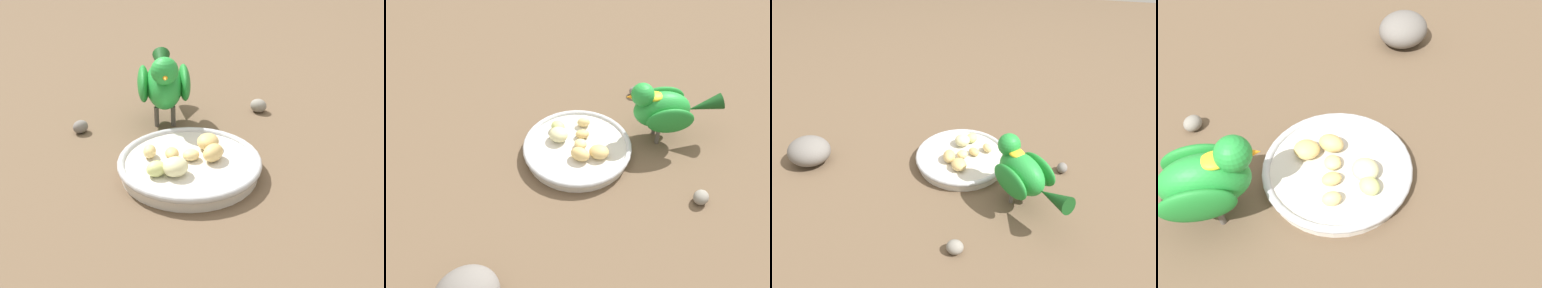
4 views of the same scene
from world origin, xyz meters
TOP-DOWN VIEW (x-y plane):
  - ground_plane at (0.00, 0.00)m, footprint 4.00×4.00m
  - feeding_bowl at (-0.00, -0.01)m, footprint 0.22×0.22m
  - apple_piece_0 at (0.03, -0.03)m, footprint 0.05×0.04m
  - apple_piece_1 at (0.05, 0.00)m, footprint 0.05×0.05m
  - apple_piece_2 at (-0.03, 0.05)m, footprint 0.03×0.03m
  - apple_piece_3 at (-0.01, 0.02)m, footprint 0.04×0.04m
  - apple_piece_4 at (0.01, -0.01)m, footprint 0.03×0.03m
  - apple_piece_5 at (-0.04, -0.02)m, footprint 0.04×0.04m
  - apple_piece_6 at (-0.06, 0.00)m, footprint 0.03×0.03m
  - parrot at (0.10, 0.15)m, footprint 0.16×0.17m
  - rock_large at (0.10, -0.36)m, footprint 0.11×0.12m
  - pebble_1 at (0.26, 0.05)m, footprint 0.03×0.04m

SIDE VIEW (x-z plane):
  - ground_plane at x=0.00m, z-range 0.00..0.00m
  - pebble_1 at x=0.26m, z-range 0.00..0.03m
  - feeding_bowl at x=0.00m, z-range 0.00..0.03m
  - apple_piece_4 at x=0.01m, z-range 0.02..0.04m
  - apple_piece_3 at x=-0.01m, z-range 0.02..0.04m
  - apple_piece_2 at x=-0.03m, z-range 0.02..0.04m
  - rock_large at x=0.10m, z-range 0.00..0.07m
  - apple_piece_6 at x=-0.06m, z-range 0.02..0.04m
  - apple_piece_1 at x=0.05m, z-range 0.02..0.05m
  - apple_piece_0 at x=0.03m, z-range 0.02..0.05m
  - apple_piece_5 at x=-0.04m, z-range 0.02..0.05m
  - parrot at x=0.10m, z-range 0.01..0.16m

